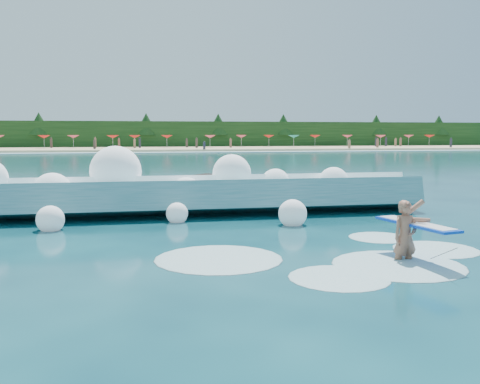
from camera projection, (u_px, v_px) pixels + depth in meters
The scene contains 11 objects.
ground at pixel (195, 252), 12.76m from camera, with size 200.00×200.00×0.00m, color #072E3B.
beach at pixel (141, 149), 88.73m from camera, with size 140.00×20.00×0.40m, color tan.
wet_band at pixel (142, 152), 78.03m from camera, with size 140.00×5.00×0.08m, color silver.
treeline at pixel (140, 135), 98.22m from camera, with size 140.00×4.00×5.00m, color black.
breaking_wave at pixel (149, 198), 18.74m from camera, with size 19.32×2.95×1.67m.
rock_cluster at pixel (131, 197), 19.95m from camera, with size 8.40×3.18×1.39m.
surfer_with_board at pixel (408, 235), 11.75m from camera, with size 1.07×2.86×1.65m.
wave_spray at pixel (136, 182), 18.51m from camera, with size 14.54×5.09×2.48m.
surf_foam at pixel (346, 260), 11.93m from camera, with size 9.58×5.56×0.15m.
beach_umbrellas at pixel (141, 137), 90.81m from camera, with size 111.67×6.54×0.50m.
beachgoers at pixel (160, 144), 87.34m from camera, with size 103.35×13.72×1.92m.
Camera 1 is at (-1.43, -12.49, 2.83)m, focal length 40.00 mm.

